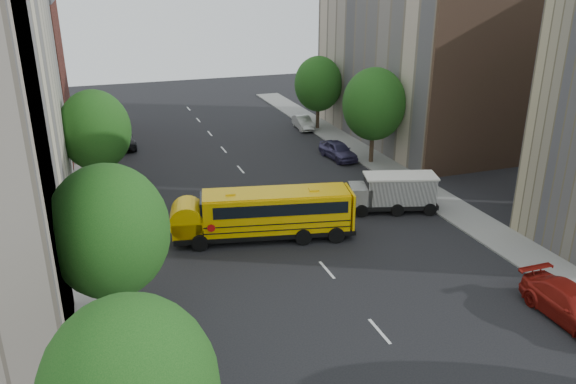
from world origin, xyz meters
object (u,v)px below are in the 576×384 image
school_bus (263,212)px  parked_car_4 (338,150)px  street_tree_5 (318,84)px  parked_car_2 (121,140)px  parked_car_1 (141,211)px  safari_truck (393,192)px  street_tree_2 (95,130)px  street_tree_4 (374,104)px  street_tree_1 (109,232)px  parked_car_0 (189,376)px  parked_car_5 (303,123)px  parked_car_3 (573,306)px

school_bus → parked_car_4: bearing=62.0°
street_tree_5 → parked_car_2: 20.20m
school_bus → parked_car_1: school_bus is taller
school_bus → safari_truck: 9.66m
street_tree_5 → parked_car_1: 26.93m
parked_car_1 → parked_car_4: 19.25m
street_tree_5 → parked_car_1: street_tree_5 is taller
street_tree_2 → street_tree_4: bearing=0.0°
school_bus → safari_truck: bearing=18.8°
parked_car_4 → street_tree_1: bearing=-140.2°
parked_car_0 → parked_car_5: 39.96m
school_bus → parked_car_5: school_bus is taller
safari_truck → parked_car_5: safari_truck is taller
parked_car_3 → parked_car_5: parked_car_3 is taller
school_bus → parked_car_4: size_ratio=2.47×
parked_car_5 → street_tree_5: bearing=-16.1°
parked_car_1 → parked_car_5: size_ratio=1.03×
street_tree_1 → parked_car_0: size_ratio=2.03×
parked_car_0 → parked_car_3: size_ratio=0.71×
school_bus → parked_car_3: bearing=-38.6°
street_tree_4 → safari_truck: (-3.50, -9.82, -3.72)m
parked_car_4 → parked_car_5: size_ratio=1.11×
street_tree_4 → safari_truck: street_tree_4 is taller
school_bus → parked_car_2: bearing=118.4°
parked_car_2 → parked_car_4: 20.18m
street_tree_1 → parked_car_0: 6.91m
school_bus → street_tree_1: bearing=-129.7°
safari_truck → parked_car_2: bearing=143.8°
parked_car_0 → parked_car_1: parked_car_1 is taller
street_tree_4 → parked_car_3: bearing=-95.2°
street_tree_1 → parked_car_1: bearing=79.8°
street_tree_2 → school_bus: size_ratio=0.69×
street_tree_2 → school_bus: street_tree_2 is taller
street_tree_1 → street_tree_4: bearing=39.3°
parked_car_4 → street_tree_5: bearing=72.1°
street_tree_5 → parked_car_5: street_tree_5 is taller
street_tree_1 → safari_truck: street_tree_1 is taller
parked_car_3 → parked_car_0: bearing=176.6°
safari_truck → parked_car_0: size_ratio=1.62×
street_tree_2 → parked_car_5: bearing=31.3°
parked_car_1 → parked_car_0: bearing=88.7°
street_tree_4 → parked_car_5: (-1.40, 12.53, -4.41)m
school_bus → parked_car_0: bearing=-107.2°
street_tree_2 → parked_car_0: 23.42m
street_tree_2 → school_bus: (8.92, -10.96, -3.12)m
street_tree_5 → parked_car_1: bearing=-138.0°
school_bus → parked_car_4: school_bus is taller
street_tree_4 → parked_car_2: 23.49m
street_tree_1 → street_tree_2: 18.00m
parked_car_2 → parked_car_5: (18.40, 0.67, -0.03)m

